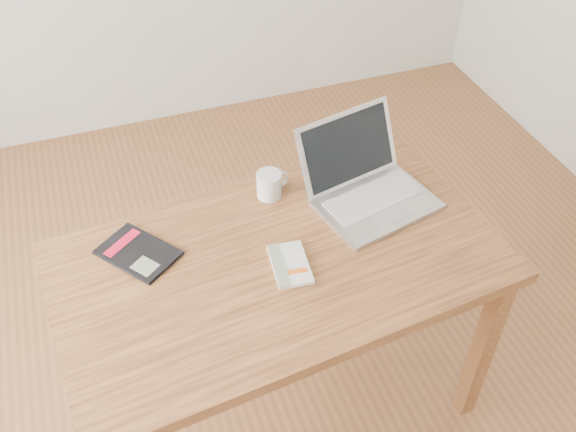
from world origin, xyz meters
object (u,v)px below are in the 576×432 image
object	(u,v)px
desk	(279,279)
white_guidebook	(290,264)
black_guidebook	(138,253)
laptop	(367,184)
coffee_mug	(270,184)

from	to	relation	value
desk	white_guidebook	size ratio (longest dim) A/B	7.69
desk	black_guidebook	world-z (taller)	black_guidebook
laptop	coffee_mug	bearing A→B (deg)	146.03
laptop	desk	bearing A→B (deg)	-167.64
black_guidebook	coffee_mug	world-z (taller)	coffee_mug
black_guidebook	laptop	world-z (taller)	laptop
white_guidebook	black_guidebook	bearing A→B (deg)	160.34
black_guidebook	coffee_mug	xyz separation A→B (m)	(0.45, 0.12, 0.04)
coffee_mug	laptop	bearing A→B (deg)	-37.06
black_guidebook	white_guidebook	bearing A→B (deg)	-62.72
black_guidebook	laptop	bearing A→B (deg)	-36.05
laptop	white_guidebook	bearing A→B (deg)	-161.15
white_guidebook	laptop	size ratio (longest dim) A/B	0.42
desk	black_guidebook	distance (m)	0.42
laptop	coffee_mug	world-z (taller)	laptop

